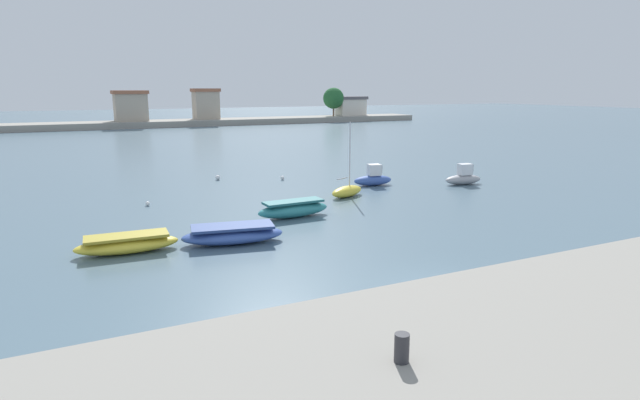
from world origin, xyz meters
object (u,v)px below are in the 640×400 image
mooring_buoy_3 (148,204)px  moored_boat_1 (233,234)px  mooring_buoy_2 (282,178)px  mooring_buoy_4 (218,177)px  moored_boat_2 (293,209)px  mooring_bollard (402,348)px  moored_boat_4 (373,178)px  mooring_buoy_0 (385,178)px  moored_boat_3 (347,191)px  moored_boat_0 (127,244)px  moored_boat_5 (463,178)px

mooring_buoy_3 → moored_boat_1: bearing=-76.3°
moored_boat_1 → mooring_buoy_2: (9.49, 16.66, -0.28)m
mooring_buoy_3 → mooring_buoy_4: bearing=48.9°
moored_boat_2 → mooring_buoy_4: 15.41m
mooring_bollard → moored_boat_4: size_ratio=0.18×
moored_boat_1 → mooring_buoy_3: moored_boat_1 is taller
mooring_buoy_0 → mooring_buoy_4: mooring_buoy_4 is taller
moored_boat_3 → moored_boat_4: (4.16, 3.07, 0.14)m
moored_boat_0 → moored_boat_2: size_ratio=1.04×
mooring_bollard → mooring_buoy_0: 35.60m
mooring_buoy_0 → moored_boat_2: bearing=-144.8°
mooring_bollard → mooring_buoy_2: size_ratio=1.73×
moored_boat_1 → moored_boat_4: moored_boat_4 is taller
moored_boat_0 → moored_boat_2: 10.57m
moored_boat_5 → mooring_buoy_2: (-12.78, 8.68, -0.40)m
moored_boat_4 → mooring_buoy_2: moored_boat_4 is taller
mooring_buoy_2 → mooring_buoy_4: 5.68m
moored_boat_4 → moored_boat_5: 7.62m
mooring_bollard → moored_boat_2: (6.62, 21.14, -2.19)m
moored_boat_1 → mooring_buoy_2: bearing=70.9°
moored_boat_2 → mooring_buoy_0: size_ratio=15.41×
mooring_bollard → moored_boat_2: mooring_bollard is taller
moored_boat_3 → moored_boat_2: bearing=-170.3°
mooring_bollard → mooring_buoy_3: bearing=92.2°
moored_boat_3 → moored_boat_5: 11.21m
moored_boat_0 → mooring_buoy_3: size_ratio=15.83×
mooring_buoy_2 → moored_boat_3: bearing=-79.9°
moored_boat_3 → mooring_buoy_0: moored_boat_3 is taller
moored_boat_0 → mooring_buoy_0: size_ratio=16.07×
moored_boat_0 → moored_boat_1: size_ratio=0.90×
mooring_bollard → moored_boat_3: size_ratio=0.11×
moored_boat_1 → moored_boat_2: size_ratio=1.16×
mooring_bollard → moored_boat_3: (12.66, 25.18, -2.25)m
moored_boat_4 → mooring_buoy_0: (2.28, 1.68, -0.44)m
moored_boat_4 → mooring_buoy_4: moored_boat_4 is taller
moored_boat_4 → moored_boat_5: (7.05, -2.89, -0.01)m
moored_boat_4 → mooring_buoy_0: moored_boat_4 is taller
moored_boat_4 → mooring_buoy_2: (-5.73, 5.78, -0.41)m
mooring_buoy_4 → moored_boat_3: bearing=-59.5°
moored_boat_0 → moored_boat_3: moored_boat_3 is taller
mooring_bollard → moored_boat_5: 34.89m
moored_boat_1 → moored_boat_3: moored_boat_3 is taller
moored_boat_0 → mooring_buoy_2: (14.60, 15.95, -0.25)m
moored_boat_4 → mooring_buoy_4: size_ratio=8.07×
mooring_buoy_0 → mooring_buoy_3: (-20.19, -1.51, 0.00)m
moored_boat_0 → moored_boat_5: size_ratio=1.45×
moored_boat_1 → mooring_buoy_0: (17.50, 12.56, -0.30)m
mooring_buoy_0 → moored_boat_4: bearing=-143.6°
moored_boat_5 → mooring_buoy_0: bearing=144.2°
moored_boat_5 → mooring_buoy_4: (-17.88, 11.17, -0.37)m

